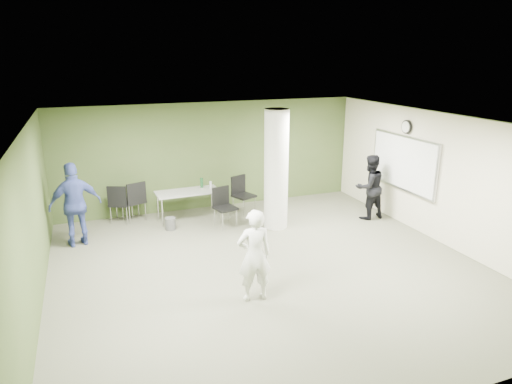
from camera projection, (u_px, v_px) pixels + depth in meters
name	position (u px, v px, depth m)	size (l,w,h in m)	color
floor	(269.00, 268.00, 8.81)	(8.00, 8.00, 0.00)	#595B48
ceiling	(270.00, 123.00, 8.00)	(8.00, 8.00, 0.00)	white
wall_back	(211.00, 156.00, 11.99)	(8.00, 0.02, 2.80)	#415528
wall_left	(30.00, 227.00, 7.05)	(0.02, 8.00, 2.80)	#415528
wall_right_cream	(442.00, 179.00, 9.77)	(0.02, 8.00, 2.80)	beige
column	(276.00, 170.00, 10.54)	(0.56, 0.56, 2.80)	silver
whiteboard	(403.00, 163.00, 10.79)	(0.05, 2.30, 1.30)	silver
wall_clock	(406.00, 127.00, 10.54)	(0.06, 0.32, 0.32)	black
folding_table	(188.00, 193.00, 11.23)	(1.57, 0.73, 0.99)	#979691
wastebasket	(170.00, 224.00, 10.70)	(0.25, 0.25, 0.29)	#4C4C4C
chair_back_left	(135.00, 198.00, 11.12)	(0.63, 0.63, 1.01)	black
chair_back_right	(119.00, 201.00, 11.01)	(0.63, 0.63, 0.97)	black
chair_table_left	(223.00, 204.00, 10.87)	(0.56, 0.56, 0.94)	black
chair_table_right	(242.00, 192.00, 11.74)	(0.63, 0.63, 0.97)	black
woman_white	(254.00, 256.00, 7.47)	(0.58, 0.38, 1.59)	white
man_black	(370.00, 187.00, 11.27)	(0.79, 0.61, 1.62)	black
man_blue	(75.00, 205.00, 9.64)	(1.07, 0.44, 1.82)	#3A4890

